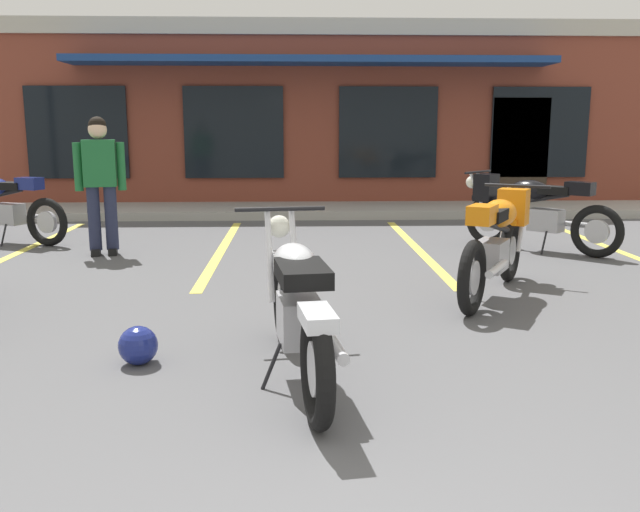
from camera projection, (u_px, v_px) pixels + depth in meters
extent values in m
plane|color=#515154|center=(337.00, 333.00, 5.20)|extent=(80.00, 80.00, 0.00)
cube|color=#A8A59E|center=(312.00, 210.00, 12.33)|extent=(22.00, 1.80, 0.14)
cube|color=brown|center=(308.00, 118.00, 15.64)|extent=(14.56, 5.82, 3.53)
cube|color=#B2AD9E|center=(311.00, 26.00, 12.46)|extent=(14.56, 0.06, 0.30)
cube|color=black|center=(77.00, 133.00, 12.65)|extent=(1.86, 0.06, 1.70)
cube|color=black|center=(234.00, 133.00, 12.75)|extent=(1.86, 0.06, 1.70)
cube|color=black|center=(388.00, 132.00, 12.86)|extent=(1.86, 0.06, 1.70)
cube|color=black|center=(540.00, 132.00, 12.96)|extent=(1.86, 0.06, 1.70)
cube|color=#33281E|center=(520.00, 154.00, 13.03)|extent=(1.10, 0.06, 2.10)
cube|color=navy|center=(312.00, 60.00, 12.17)|extent=(8.73, 0.90, 0.12)
cube|color=#DBCC4C|center=(24.00, 250.00, 8.67)|extent=(0.12, 4.80, 0.01)
cube|color=#DBCC4C|center=(222.00, 249.00, 8.77)|extent=(0.12, 4.80, 0.01)
cube|color=#DBCC4C|center=(416.00, 248.00, 8.86)|extent=(0.12, 4.80, 0.01)
cube|color=#DBCC4C|center=(606.00, 246.00, 8.95)|extent=(0.12, 4.80, 0.01)
torus|color=black|center=(317.00, 369.00, 3.51)|extent=(0.18, 0.65, 0.64)
cylinder|color=#B7B7BC|center=(317.00, 369.00, 3.51)|extent=(0.10, 0.29, 0.29)
torus|color=black|center=(284.00, 300.00, 4.90)|extent=(0.18, 0.65, 0.64)
cylinder|color=#B7B7BC|center=(284.00, 300.00, 4.90)|extent=(0.10, 0.29, 0.29)
cylinder|color=silver|center=(270.00, 254.00, 4.92)|extent=(0.09, 0.33, 0.66)
cylinder|color=silver|center=(294.00, 254.00, 4.95)|extent=(0.09, 0.33, 0.66)
cylinder|color=black|center=(280.00, 209.00, 4.95)|extent=(0.66, 0.12, 0.03)
sphere|color=silver|center=(279.00, 226.00, 5.06)|extent=(0.19, 0.19, 0.17)
cube|color=silver|center=(283.00, 258.00, 4.88)|extent=(0.19, 0.38, 0.06)
cube|color=#9E9EA3|center=(299.00, 320.00, 4.11)|extent=(0.29, 0.43, 0.28)
cylinder|color=silver|center=(334.00, 344.00, 3.78)|extent=(0.14, 0.55, 0.07)
cylinder|color=black|center=(295.00, 274.00, 4.26)|extent=(0.18, 0.94, 0.26)
ellipsoid|color=silver|center=(294.00, 261.00, 4.26)|extent=(0.32, 0.51, 0.22)
cube|color=black|center=(302.00, 273.00, 3.92)|extent=(0.35, 0.55, 0.10)
cube|color=silver|center=(317.00, 318.00, 3.43)|extent=(0.21, 0.38, 0.08)
cylinder|color=black|center=(272.00, 366.00, 4.06)|extent=(0.14, 0.04, 0.29)
torus|color=black|center=(47.00, 222.00, 8.93)|extent=(0.63, 0.33, 0.64)
cylinder|color=#B7B7BC|center=(47.00, 222.00, 8.93)|extent=(0.29, 0.16, 0.29)
cube|color=#9E9EA3|center=(8.00, 214.00, 9.13)|extent=(0.46, 0.37, 0.28)
cylinder|color=silver|center=(38.00, 217.00, 9.14)|extent=(0.54, 0.27, 0.07)
cube|color=black|center=(12.00, 186.00, 9.02)|extent=(0.46, 0.37, 0.10)
cube|color=navy|center=(29.00, 184.00, 8.92)|extent=(0.37, 0.30, 0.16)
cylinder|color=black|center=(4.00, 235.00, 8.99)|extent=(0.07, 0.13, 0.29)
torus|color=black|center=(597.00, 231.00, 8.12)|extent=(0.53, 0.52, 0.64)
cylinder|color=#B7B7BC|center=(597.00, 231.00, 8.12)|extent=(0.25, 0.24, 0.29)
torus|color=black|center=(488.00, 221.00, 9.07)|extent=(0.53, 0.52, 0.64)
cylinder|color=#B7B7BC|center=(488.00, 221.00, 9.07)|extent=(0.25, 0.24, 0.29)
cylinder|color=silver|center=(479.00, 197.00, 9.01)|extent=(0.26, 0.26, 0.66)
cylinder|color=silver|center=(486.00, 196.00, 9.14)|extent=(0.26, 0.26, 0.66)
cylinder|color=black|center=(478.00, 172.00, 9.07)|extent=(0.48, 0.50, 0.03)
sphere|color=silver|center=(472.00, 182.00, 9.15)|extent=(0.24, 0.24, 0.17)
cube|color=black|center=(486.00, 198.00, 9.04)|extent=(0.36, 0.35, 0.06)
cube|color=#9E9EA3|center=(546.00, 220.00, 8.53)|extent=(0.45, 0.45, 0.28)
cylinder|color=silver|center=(579.00, 225.00, 8.40)|extent=(0.44, 0.43, 0.07)
cylinder|color=black|center=(532.00, 200.00, 8.62)|extent=(0.72, 0.70, 0.26)
ellipsoid|color=black|center=(530.00, 190.00, 8.62)|extent=(0.58, 0.58, 0.26)
cube|color=black|center=(486.00, 187.00, 9.02)|extent=(0.37, 0.37, 0.36)
cube|color=black|center=(556.00, 190.00, 8.39)|extent=(0.45, 0.45, 0.10)
cube|color=black|center=(580.00, 189.00, 8.19)|extent=(0.37, 0.37, 0.16)
cylinder|color=black|center=(544.00, 243.00, 8.40)|extent=(0.11, 0.11, 0.29)
torus|color=black|center=(472.00, 278.00, 5.63)|extent=(0.40, 0.61, 0.64)
cylinder|color=#B7B7BC|center=(472.00, 278.00, 5.63)|extent=(0.19, 0.28, 0.29)
torus|color=black|center=(510.00, 250.00, 6.88)|extent=(0.40, 0.61, 0.64)
cylinder|color=#B7B7BC|center=(510.00, 250.00, 6.88)|extent=(0.19, 0.28, 0.29)
cylinder|color=silver|center=(505.00, 217.00, 6.95)|extent=(0.20, 0.30, 0.66)
cylinder|color=silver|center=(523.00, 218.00, 6.87)|extent=(0.20, 0.30, 0.66)
cylinder|color=black|center=(517.00, 186.00, 6.92)|extent=(0.59, 0.35, 0.03)
sphere|color=silver|center=(518.00, 199.00, 7.01)|extent=(0.23, 0.23, 0.17)
cube|color=orange|center=(512.00, 221.00, 6.86)|extent=(0.30, 0.38, 0.06)
cube|color=#9E9EA3|center=(491.00, 256.00, 6.17)|extent=(0.41, 0.47, 0.28)
cylinder|color=silver|center=(497.00, 269.00, 5.79)|extent=(0.33, 0.51, 0.07)
cylinder|color=black|center=(498.00, 227.00, 6.30)|extent=(0.52, 0.85, 0.26)
ellipsoid|color=orange|center=(499.00, 213.00, 6.31)|extent=(0.52, 0.60, 0.26)
cube|color=orange|center=(513.00, 207.00, 6.84)|extent=(0.36, 0.35, 0.36)
cube|color=black|center=(491.00, 215.00, 6.01)|extent=(0.41, 0.47, 0.10)
cube|color=orange|center=(482.00, 215.00, 5.74)|extent=(0.33, 0.38, 0.16)
cylinder|color=black|center=(468.00, 283.00, 6.24)|extent=(0.13, 0.09, 0.29)
cube|color=black|center=(113.00, 251.00, 8.38)|extent=(0.14, 0.25, 0.08)
cube|color=black|center=(96.00, 252.00, 8.33)|extent=(0.14, 0.25, 0.08)
cylinder|color=#232842|center=(111.00, 217.00, 8.34)|extent=(0.18, 0.18, 0.80)
cylinder|color=#232842|center=(94.00, 218.00, 8.29)|extent=(0.18, 0.18, 0.80)
cube|color=#1E6633|center=(99.00, 163.00, 8.19)|extent=(0.42, 0.29, 0.56)
cylinder|color=#1E6633|center=(121.00, 166.00, 8.25)|extent=(0.12, 0.12, 0.58)
cylinder|color=#1E6633|center=(78.00, 167.00, 8.14)|extent=(0.12, 0.12, 0.58)
sphere|color=beige|center=(97.00, 130.00, 8.12)|extent=(0.26, 0.26, 0.22)
sphere|color=black|center=(97.00, 125.00, 8.12)|extent=(0.25, 0.25, 0.21)
sphere|color=navy|center=(138.00, 345.00, 4.48)|extent=(0.26, 0.26, 0.26)
cube|color=black|center=(142.00, 341.00, 4.59)|extent=(0.18, 0.03, 0.09)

